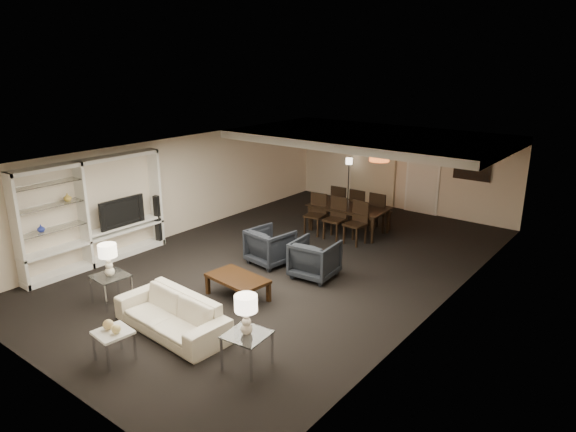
# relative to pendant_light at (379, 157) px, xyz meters

# --- Properties ---
(floor) EXTENTS (11.00, 11.00, 0.00)m
(floor) POSITION_rel_pendant_light_xyz_m (-0.30, -3.50, -1.92)
(floor) COLOR black
(floor) RESTS_ON ground
(ceiling) EXTENTS (7.00, 11.00, 0.02)m
(ceiling) POSITION_rel_pendant_light_xyz_m (-0.30, -3.50, 0.58)
(ceiling) COLOR silver
(ceiling) RESTS_ON ground
(wall_back) EXTENTS (7.00, 0.02, 2.50)m
(wall_back) POSITION_rel_pendant_light_xyz_m (-0.30, 2.00, -0.67)
(wall_back) COLOR beige
(wall_back) RESTS_ON ground
(wall_front) EXTENTS (7.00, 0.02, 2.50)m
(wall_front) POSITION_rel_pendant_light_xyz_m (-0.30, -9.00, -0.67)
(wall_front) COLOR beige
(wall_front) RESTS_ON ground
(wall_left) EXTENTS (0.02, 11.00, 2.50)m
(wall_left) POSITION_rel_pendant_light_xyz_m (-3.80, -3.50, -0.67)
(wall_left) COLOR beige
(wall_left) RESTS_ON ground
(wall_right) EXTENTS (0.02, 11.00, 2.50)m
(wall_right) POSITION_rel_pendant_light_xyz_m (3.20, -3.50, -0.67)
(wall_right) COLOR beige
(wall_right) RESTS_ON ground
(ceiling_soffit) EXTENTS (7.00, 4.00, 0.20)m
(ceiling_soffit) POSITION_rel_pendant_light_xyz_m (-0.30, 0.00, 0.48)
(ceiling_soffit) COLOR silver
(ceiling_soffit) RESTS_ON ceiling
(curtains) EXTENTS (1.50, 0.12, 2.40)m
(curtains) POSITION_rel_pendant_light_xyz_m (-1.20, 1.92, -0.72)
(curtains) COLOR beige
(curtains) RESTS_ON wall_back
(door) EXTENTS (0.90, 0.05, 2.10)m
(door) POSITION_rel_pendant_light_xyz_m (0.40, 1.97, -0.87)
(door) COLOR silver
(door) RESTS_ON wall_back
(painting) EXTENTS (0.95, 0.04, 0.65)m
(painting) POSITION_rel_pendant_light_xyz_m (1.80, 1.96, -0.37)
(painting) COLOR #142D38
(painting) RESTS_ON wall_back
(media_unit) EXTENTS (0.38, 3.40, 2.35)m
(media_unit) POSITION_rel_pendant_light_xyz_m (-3.61, -6.10, -0.74)
(media_unit) COLOR white
(media_unit) RESTS_ON wall_left
(pendant_light) EXTENTS (0.52, 0.52, 0.24)m
(pendant_light) POSITION_rel_pendant_light_xyz_m (0.00, 0.00, 0.00)
(pendant_light) COLOR #D8591E
(pendant_light) RESTS_ON ceiling_soffit
(sofa) EXTENTS (2.21, 0.98, 0.63)m
(sofa) POSITION_rel_pendant_light_xyz_m (0.00, -7.05, -1.60)
(sofa) COLOR beige
(sofa) RESTS_ON floor
(coffee_table) EXTENTS (1.25, 0.82, 0.42)m
(coffee_table) POSITION_rel_pendant_light_xyz_m (0.00, -5.45, -1.71)
(coffee_table) COLOR black
(coffee_table) RESTS_ON floor
(armchair_left) EXTENTS (0.97, 0.99, 0.80)m
(armchair_left) POSITION_rel_pendant_light_xyz_m (-0.60, -3.75, -1.52)
(armchair_left) COLOR black
(armchair_left) RESTS_ON floor
(armchair_right) EXTENTS (0.94, 0.96, 0.80)m
(armchair_right) POSITION_rel_pendant_light_xyz_m (0.60, -3.75, -1.52)
(armchair_right) COLOR black
(armchair_right) RESTS_ON floor
(side_table_left) EXTENTS (0.64, 0.64, 0.55)m
(side_table_left) POSITION_rel_pendant_light_xyz_m (-1.70, -7.05, -1.64)
(side_table_left) COLOR white
(side_table_left) RESTS_ON floor
(side_table_right) EXTENTS (0.65, 0.65, 0.55)m
(side_table_right) POSITION_rel_pendant_light_xyz_m (1.70, -7.05, -1.64)
(side_table_right) COLOR white
(side_table_right) RESTS_ON floor
(table_lamp_left) EXTENTS (0.34, 0.34, 0.61)m
(table_lamp_left) POSITION_rel_pendant_light_xyz_m (-1.70, -7.05, -1.06)
(table_lamp_left) COLOR #F1E5CB
(table_lamp_left) RESTS_ON side_table_left
(table_lamp_right) EXTENTS (0.35, 0.35, 0.61)m
(table_lamp_right) POSITION_rel_pendant_light_xyz_m (1.70, -7.05, -1.06)
(table_lamp_right) COLOR beige
(table_lamp_right) RESTS_ON side_table_right
(marble_table) EXTENTS (0.54, 0.54, 0.49)m
(marble_table) POSITION_rel_pendant_light_xyz_m (0.00, -8.15, -1.67)
(marble_table) COLOR silver
(marble_table) RESTS_ON floor
(gold_gourd_a) EXTENTS (0.16, 0.16, 0.16)m
(gold_gourd_a) POSITION_rel_pendant_light_xyz_m (-0.10, -8.15, -1.35)
(gold_gourd_a) COLOR tan
(gold_gourd_a) RESTS_ON marble_table
(gold_gourd_b) EXTENTS (0.14, 0.14, 0.14)m
(gold_gourd_b) POSITION_rel_pendant_light_xyz_m (0.10, -8.15, -1.36)
(gold_gourd_b) COLOR tan
(gold_gourd_b) RESTS_ON marble_table
(television) EXTENTS (1.13, 0.15, 0.65)m
(television) POSITION_rel_pendant_light_xyz_m (-3.58, -5.50, -0.85)
(television) COLOR black
(television) RESTS_ON media_unit
(vase_blue) EXTENTS (0.15, 0.15, 0.16)m
(vase_blue) POSITION_rel_pendant_light_xyz_m (-3.61, -7.28, -0.78)
(vase_blue) COLOR #233199
(vase_blue) RESTS_ON media_unit
(vase_amber) EXTENTS (0.16, 0.16, 0.17)m
(vase_amber) POSITION_rel_pendant_light_xyz_m (-3.61, -6.65, -0.28)
(vase_amber) COLOR gold
(vase_amber) RESTS_ON media_unit
(floor_speaker) EXTENTS (0.16, 0.16, 1.25)m
(floor_speaker) POSITION_rel_pendant_light_xyz_m (-3.50, -4.51, -1.30)
(floor_speaker) COLOR black
(floor_speaker) RESTS_ON floor
(dining_table) EXTENTS (2.08, 1.25, 0.71)m
(dining_table) POSITION_rel_pendant_light_xyz_m (-0.37, -0.86, -1.57)
(dining_table) COLOR black
(dining_table) RESTS_ON floor
(chair_nl) EXTENTS (0.54, 0.54, 1.05)m
(chair_nl) POSITION_rel_pendant_light_xyz_m (-0.97, -1.51, -1.40)
(chair_nl) COLOR black
(chair_nl) RESTS_ON floor
(chair_nm) EXTENTS (0.51, 0.51, 1.05)m
(chair_nm) POSITION_rel_pendant_light_xyz_m (-0.37, -1.51, -1.40)
(chair_nm) COLOR black
(chair_nm) RESTS_ON floor
(chair_nr) EXTENTS (0.52, 0.52, 1.05)m
(chair_nr) POSITION_rel_pendant_light_xyz_m (0.23, -1.51, -1.40)
(chair_nr) COLOR black
(chair_nr) RESTS_ON floor
(chair_fl) EXTENTS (0.51, 0.51, 1.05)m
(chair_fl) POSITION_rel_pendant_light_xyz_m (-0.97, -0.21, -1.40)
(chair_fl) COLOR black
(chair_fl) RESTS_ON floor
(chair_fm) EXTENTS (0.49, 0.49, 1.05)m
(chair_fm) POSITION_rel_pendant_light_xyz_m (-0.37, -0.21, -1.40)
(chair_fm) COLOR black
(chair_fm) RESTS_ON floor
(chair_fr) EXTENTS (0.49, 0.49, 1.05)m
(chair_fr) POSITION_rel_pendant_light_xyz_m (0.23, -0.21, -1.40)
(chair_fr) COLOR black
(chair_fr) RESTS_ON floor
(floor_lamp) EXTENTS (0.26, 0.26, 1.44)m
(floor_lamp) POSITION_rel_pendant_light_xyz_m (-1.83, 1.53, -1.20)
(floor_lamp) COLOR black
(floor_lamp) RESTS_ON floor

